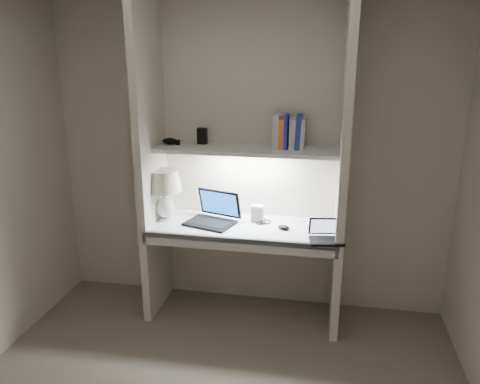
% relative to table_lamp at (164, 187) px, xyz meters
% --- Properties ---
extents(back_wall, '(3.20, 0.01, 2.50)m').
position_rel_table_lamp_xyz_m(back_wall, '(0.64, 0.26, 0.20)').
color(back_wall, beige).
rests_on(back_wall, floor).
extents(alcove_panel_left, '(0.06, 0.55, 2.50)m').
position_rel_table_lamp_xyz_m(alcove_panel_left, '(-0.09, -0.01, 0.20)').
color(alcove_panel_left, beige).
rests_on(alcove_panel_left, floor).
extents(alcove_panel_right, '(0.06, 0.55, 2.50)m').
position_rel_table_lamp_xyz_m(alcove_panel_right, '(1.37, -0.01, 0.20)').
color(alcove_panel_right, beige).
rests_on(alcove_panel_right, floor).
extents(desk, '(1.40, 0.55, 0.04)m').
position_rel_table_lamp_xyz_m(desk, '(0.64, -0.01, -0.30)').
color(desk, white).
rests_on(desk, alcove_panel_left).
extents(desk_apron, '(1.46, 0.03, 0.10)m').
position_rel_table_lamp_xyz_m(desk_apron, '(0.64, -0.27, -0.33)').
color(desk_apron, silver).
rests_on(desk_apron, desk).
extents(shelf, '(1.40, 0.36, 0.03)m').
position_rel_table_lamp_xyz_m(shelf, '(0.64, 0.08, 0.30)').
color(shelf, silver).
rests_on(shelf, back_wall).
extents(strip_light, '(0.60, 0.04, 0.02)m').
position_rel_table_lamp_xyz_m(strip_light, '(0.64, 0.08, 0.28)').
color(strip_light, white).
rests_on(strip_light, shelf).
extents(table_lamp, '(0.28, 0.28, 0.41)m').
position_rel_table_lamp_xyz_m(table_lamp, '(0.00, 0.00, 0.00)').
color(table_lamp, white).
rests_on(table_lamp, desk).
extents(laptop_main, '(0.44, 0.41, 0.25)m').
position_rel_table_lamp_xyz_m(laptop_main, '(0.39, 0.01, -0.22)').
color(laptop_main, black).
rests_on(laptop_main, desk).
extents(laptop_netbook, '(0.26, 0.24, 0.15)m').
position_rel_table_lamp_xyz_m(laptop_netbook, '(1.27, -0.20, -0.24)').
color(laptop_netbook, black).
rests_on(laptop_netbook, desk).
extents(speaker, '(0.10, 0.07, 0.14)m').
position_rel_table_lamp_xyz_m(speaker, '(0.73, 0.09, -0.21)').
color(speaker, silver).
rests_on(speaker, desk).
extents(mouse, '(0.11, 0.09, 0.03)m').
position_rel_table_lamp_xyz_m(mouse, '(0.96, -0.04, -0.26)').
color(mouse, black).
rests_on(mouse, desk).
extents(cable_coil, '(0.11, 0.11, 0.01)m').
position_rel_table_lamp_xyz_m(cable_coil, '(0.80, 0.08, -0.27)').
color(cable_coil, black).
rests_on(cable_coil, desk).
extents(sticky_note, '(0.09, 0.09, 0.00)m').
position_rel_table_lamp_xyz_m(sticky_note, '(-0.00, -0.01, -0.28)').
color(sticky_note, '#F8FF35').
rests_on(sticky_note, desk).
extents(book_row, '(0.24, 0.17, 0.26)m').
position_rel_table_lamp_xyz_m(book_row, '(0.96, 0.14, 0.44)').
color(book_row, beige).
rests_on(book_row, shelf).
extents(shelf_box, '(0.08, 0.05, 0.13)m').
position_rel_table_lamp_xyz_m(shelf_box, '(0.27, 0.18, 0.38)').
color(shelf_box, black).
rests_on(shelf_box, shelf).
extents(shelf_gadget, '(0.12, 0.09, 0.05)m').
position_rel_table_lamp_xyz_m(shelf_gadget, '(0.02, 0.11, 0.34)').
color(shelf_gadget, black).
rests_on(shelf_gadget, shelf).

